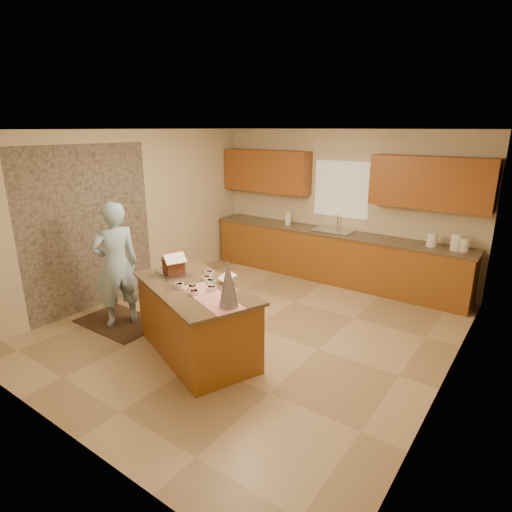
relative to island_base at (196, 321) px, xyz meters
name	(u,v)px	position (x,y,z in m)	size (l,w,h in m)	color
floor	(254,328)	(0.19, 0.94, -0.43)	(5.50, 5.50, 0.00)	tan
ceiling	(253,129)	(0.19, 0.94, 2.27)	(5.50, 5.50, 0.00)	silver
wall_back	(341,206)	(0.19, 3.69, 0.92)	(5.50, 5.50, 0.00)	beige
wall_front	(56,303)	(0.19, -1.81, 0.92)	(5.50, 5.50, 0.00)	beige
wall_left	(132,214)	(-2.31, 0.94, 0.92)	(5.50, 5.50, 0.00)	beige
wall_right	(457,272)	(2.69, 0.94, 0.92)	(5.50, 5.50, 0.00)	beige
stone_accent	(90,229)	(-2.29, 0.14, 0.82)	(2.50, 2.50, 0.00)	gray
window_curtain	(342,189)	(0.19, 3.66, 1.22)	(1.05, 0.03, 1.00)	white
back_counter_base	(331,257)	(0.19, 3.39, 0.01)	(4.80, 0.60, 0.88)	brown
back_counter_top	(333,233)	(0.19, 3.39, 0.47)	(4.85, 0.63, 0.04)	brown
upper_cabinet_left	(266,171)	(-1.36, 3.51, 1.47)	(1.85, 0.35, 0.80)	brown
upper_cabinet_right	(431,183)	(1.74, 3.51, 1.47)	(1.85, 0.35, 0.80)	brown
sink	(333,233)	(0.19, 3.39, 0.46)	(0.70, 0.45, 0.12)	silver
faucet	(338,222)	(0.19, 3.57, 0.63)	(0.03, 0.03, 0.28)	silver
island_base	(196,321)	(0.00, 0.00, 0.00)	(1.74, 0.87, 0.85)	brown
island_top	(195,287)	(0.00, 0.00, 0.45)	(1.82, 0.95, 0.04)	brown
table_runner	(211,297)	(0.41, -0.16, 0.47)	(0.97, 0.35, 0.01)	red
baking_tray	(174,273)	(-0.51, 0.15, 0.48)	(0.45, 0.33, 0.02)	silver
cookbook	(227,277)	(0.27, 0.29, 0.55)	(0.21, 0.02, 0.17)	white
tinsel_tree	(228,283)	(0.72, -0.23, 0.73)	(0.21, 0.21, 0.53)	#A7A8B3
rug	(120,322)	(-1.50, -0.06, -0.42)	(1.20, 0.78, 0.01)	black
boy	(116,265)	(-1.45, -0.06, 0.47)	(0.65, 0.42, 1.77)	#9AC2DA
canister_a	(432,240)	(1.89, 3.39, 0.60)	(0.16, 0.16, 0.22)	white
canister_b	(457,242)	(2.26, 3.39, 0.62)	(0.18, 0.18, 0.26)	white
canister_c	(464,245)	(2.36, 3.39, 0.59)	(0.14, 0.14, 0.20)	white
paper_towel	(288,219)	(-0.76, 3.39, 0.61)	(0.11, 0.11, 0.24)	white
gingerbread_house	(174,265)	(-0.51, 0.15, 0.59)	(0.35, 0.35, 0.27)	#572B17
candy_bowls	(205,285)	(0.12, 0.05, 0.49)	(0.76, 0.72, 0.05)	pink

